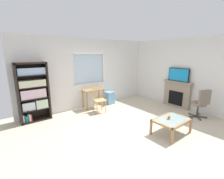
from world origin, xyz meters
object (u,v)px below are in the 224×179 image
wooden_chair (99,100)px  plastic_drawer_unit (109,98)px  desk_under_window (93,93)px  fireplace (177,94)px  tv (179,75)px  coffee_table (172,121)px  sippy_cup (169,117)px  office_chair (201,102)px  bookshelf (33,91)px

wooden_chair → plastic_drawer_unit: bearing=32.6°
desk_under_window → fireplace: 3.36m
tv → coffee_table: tv is taller
wooden_chair → sippy_cup: bearing=-77.1°
coffee_table → tv: bearing=27.3°
tv → sippy_cup: tv is taller
desk_under_window → office_chair: (2.23, -3.07, -0.05)m
tv → plastic_drawer_unit: bearing=133.1°
desk_under_window → coffee_table: desk_under_window is taller
desk_under_window → tv: 3.41m
desk_under_window → tv: size_ratio=1.01×
office_chair → tv: bearing=66.9°
bookshelf → fireplace: size_ratio=1.59×
plastic_drawer_unit → fireplace: (1.90, -2.01, 0.27)m
fireplace → sippy_cup: size_ratio=12.96×
coffee_table → sippy_cup: sippy_cup is taller
desk_under_window → tv: (2.70, -1.96, 0.70)m
wooden_chair → sippy_cup: size_ratio=10.00×
plastic_drawer_unit → fireplace: bearing=-46.6°
fireplace → coffee_table: fireplace is taller
fireplace → office_chair: bearing=-113.9°
fireplace → office_chair: (-0.49, -1.11, 0.03)m
fireplace → office_chair: fireplace is taller
office_chair → sippy_cup: office_chair is taller
bookshelf → office_chair: bookshelf is taller
tv → sippy_cup: (-2.20, -1.05, -0.85)m
bookshelf → coffee_table: size_ratio=1.93×
office_chair → coffee_table: (-1.68, 0.00, -0.20)m
plastic_drawer_unit → sippy_cup: size_ratio=5.76×
wooden_chair → plastic_drawer_unit: (0.88, 0.56, -0.20)m
wooden_chair → office_chair: size_ratio=0.90×
desk_under_window → fireplace: size_ratio=0.72×
fireplace → office_chair: size_ratio=1.17×
sippy_cup → office_chair: bearing=-2.0°
desk_under_window → tv: tv is taller
plastic_drawer_unit → office_chair: (1.41, -3.12, 0.30)m
tv → sippy_cup: size_ratio=9.18×
desk_under_window → wooden_chair: 0.54m
wooden_chair → tv: size_ratio=1.09×
coffee_table → wooden_chair: bearing=103.6°
bookshelf → desk_under_window: bearing=-2.9°
bookshelf → fireplace: 5.27m
desk_under_window → sippy_cup: (0.51, -3.01, -0.15)m
bookshelf → wooden_chair: bearing=-16.9°
fireplace → sippy_cup: bearing=-154.6°
fireplace → coffee_table: 2.44m
bookshelf → sippy_cup: 4.10m
bookshelf → desk_under_window: size_ratio=2.22×
tv → coffee_table: size_ratio=0.86×
bookshelf → plastic_drawer_unit: (2.93, -0.06, -0.70)m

